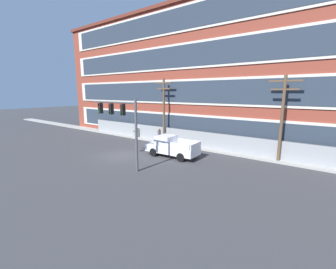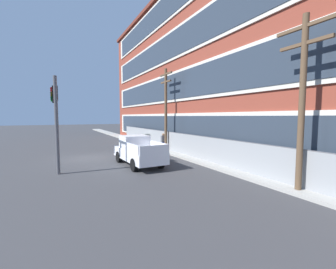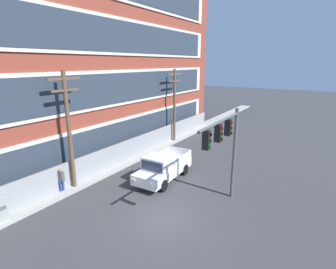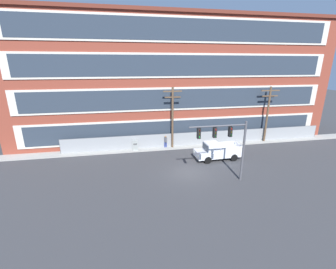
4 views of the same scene
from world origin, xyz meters
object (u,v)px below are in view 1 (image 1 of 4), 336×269
(traffic_signal_mast, at_px, (121,118))
(utility_pole_midblock, at_px, (282,115))
(electrical_cabinet, at_px, (136,133))
(pedestrian_near_cabinet, at_px, (159,134))
(pickup_truck_white, at_px, (171,147))
(utility_pole_near_corner, at_px, (164,108))

(traffic_signal_mast, bearing_deg, utility_pole_midblock, 42.57)
(utility_pole_midblock, relative_size, electrical_cabinet, 5.40)
(electrical_cabinet, height_order, pedestrian_near_cabinet, pedestrian_near_cabinet)
(pickup_truck_white, distance_m, utility_pole_midblock, 10.22)
(traffic_signal_mast, xyz_separation_m, pickup_truck_white, (1.36, 4.97, -3.16))
(pickup_truck_white, height_order, pedestrian_near_cabinet, pickup_truck_white)
(pickup_truck_white, relative_size, pedestrian_near_cabinet, 3.13)
(traffic_signal_mast, relative_size, electrical_cabinet, 4.02)
(utility_pole_midblock, distance_m, pedestrian_near_cabinet, 14.16)
(utility_pole_midblock, relative_size, pedestrian_near_cabinet, 4.47)
(utility_pole_midblock, xyz_separation_m, electrical_cabinet, (-17.63, -0.05, -3.54))
(utility_pole_midblock, height_order, electrical_cabinet, utility_pole_midblock)
(utility_pole_near_corner, height_order, electrical_cabinet, utility_pole_near_corner)
(traffic_signal_mast, distance_m, pickup_truck_white, 6.05)
(pickup_truck_white, height_order, utility_pole_midblock, utility_pole_midblock)
(utility_pole_near_corner, relative_size, pedestrian_near_cabinet, 4.57)
(traffic_signal_mast, xyz_separation_m, utility_pole_near_corner, (-2.87, 9.27, 0.17))
(utility_pole_midblock, height_order, pedestrian_near_cabinet, utility_pole_midblock)
(electrical_cabinet, bearing_deg, pedestrian_near_cabinet, 3.28)
(utility_pole_near_corner, xyz_separation_m, utility_pole_midblock, (12.92, -0.04, -0.04))
(electrical_cabinet, distance_m, pedestrian_near_cabinet, 3.87)
(utility_pole_near_corner, bearing_deg, traffic_signal_mast, -72.78)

